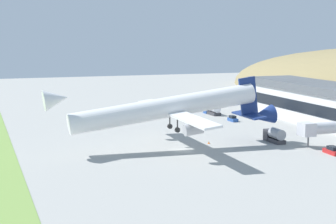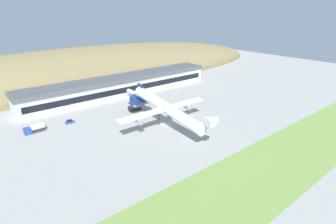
{
  "view_description": "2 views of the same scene",
  "coord_description": "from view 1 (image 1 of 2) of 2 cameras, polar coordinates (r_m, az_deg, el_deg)",
  "views": [
    {
      "loc": [
        108.11,
        -40.55,
        24.52
      ],
      "look_at": [
        -5.52,
        -0.96,
        7.42
      ],
      "focal_mm": 60.0,
      "sensor_mm": 36.0,
      "label": 1
    },
    {
      "loc": [
        -62.88,
        -79.67,
        45.92
      ],
      "look_at": [
        -2.36,
        -4.01,
        7.67
      ],
      "focal_mm": 28.0,
      "sensor_mm": 36.0,
      "label": 2
    }
  ],
  "objects": [
    {
      "name": "cargo_airplane",
      "position": [
        117.84,
        0.13,
        0.34
      ],
      "size": [
        41.91,
        51.11,
        11.39
      ],
      "color": "white"
    },
    {
      "name": "jetway_0",
      "position": [
        126.95,
        16.14,
        -1.54
      ],
      "size": [
        3.38,
        16.51,
        5.43
      ],
      "color": "silver",
      "rests_on": "ground_plane"
    },
    {
      "name": "box_truck",
      "position": [
        128.54,
        10.79,
        -2.36
      ],
      "size": [
        6.55,
        2.55,
        3.26
      ],
      "color": "#333338",
      "rests_on": "ground_plane"
    },
    {
      "name": "service_car_1",
      "position": [
        157.09,
        6.59,
        -0.7
      ],
      "size": [
        3.68,
        1.71,
        1.59
      ],
      "color": "#264C99",
      "rests_on": "ground_plane"
    },
    {
      "name": "service_car_0",
      "position": [
        119.04,
        16.37,
        -3.8
      ],
      "size": [
        4.58,
        2.04,
        1.61
      ],
      "color": "#B21E1E",
      "rests_on": "ground_plane"
    },
    {
      "name": "traffic_cone_0",
      "position": [
        125.21,
        4.17,
        -3.09
      ],
      "size": [
        0.52,
        0.52,
        0.58
      ],
      "color": "orange",
      "rests_on": "ground_plane"
    },
    {
      "name": "fuel_truck",
      "position": [
        169.39,
        4.52,
        0.28
      ],
      "size": [
        7.66,
        2.83,
        3.36
      ],
      "color": "#264C99",
      "rests_on": "ground_plane"
    },
    {
      "name": "ground_plane",
      "position": [
        118.04,
        1.33,
        -3.9
      ],
      "size": [
        405.4,
        405.4,
        0.0
      ],
      "primitive_type": "plane",
      "color": "#9E9E99"
    }
  ]
}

